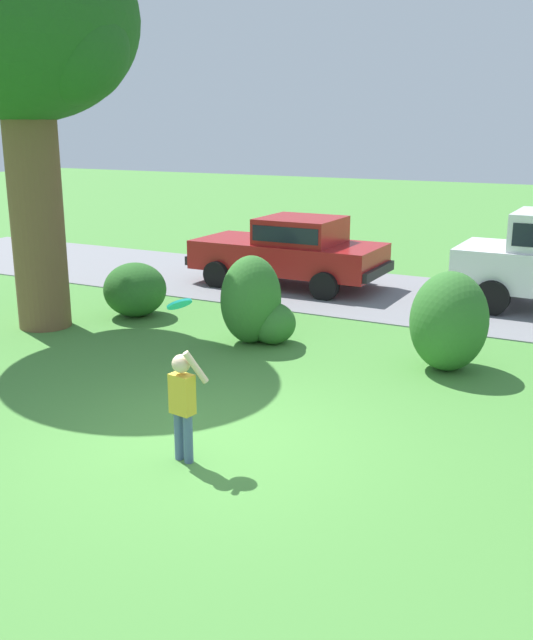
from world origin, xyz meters
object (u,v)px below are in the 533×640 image
parked_sedan (292,249)px  frisbee (179,304)px  oak_tree_large (29,37)px  child_thrower (182,399)px

parked_sedan → frisbee: (2.59, -8.19, 0.83)m
parked_sedan → frisbee: 8.63m
oak_tree_large → child_thrower: (5.26, -3.50, -4.22)m
parked_sedan → child_thrower: size_ratio=3.42×
frisbee → parked_sedan: bearing=107.5°
parked_sedan → child_thrower: parked_sedan is taller
child_thrower → frisbee: 1.01m
parked_sedan → child_thrower: bearing=-71.8°
oak_tree_large → child_thrower: size_ratio=5.33×
oak_tree_large → parked_sedan: bearing=63.4°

